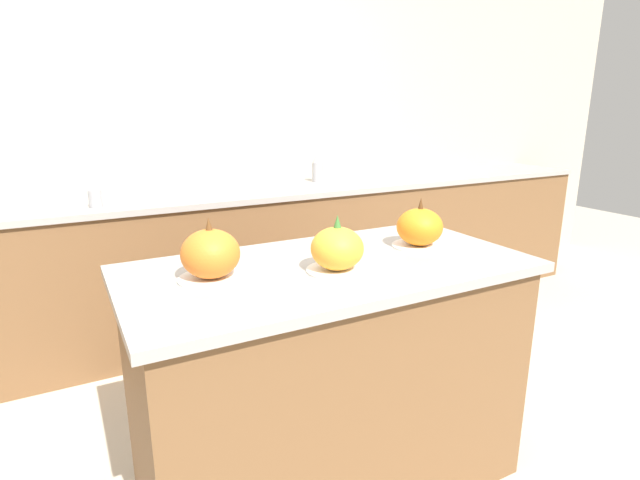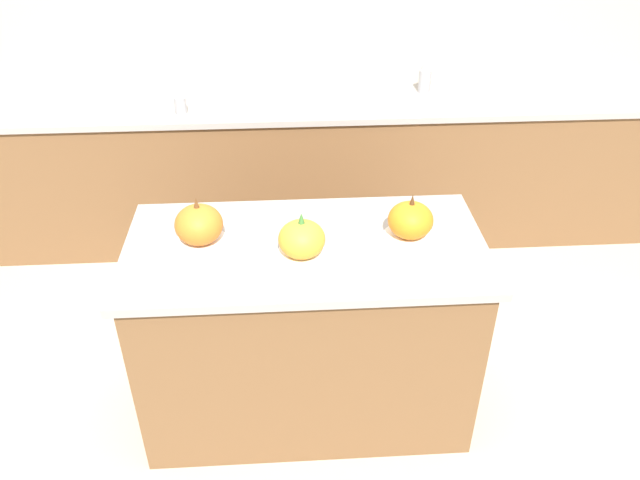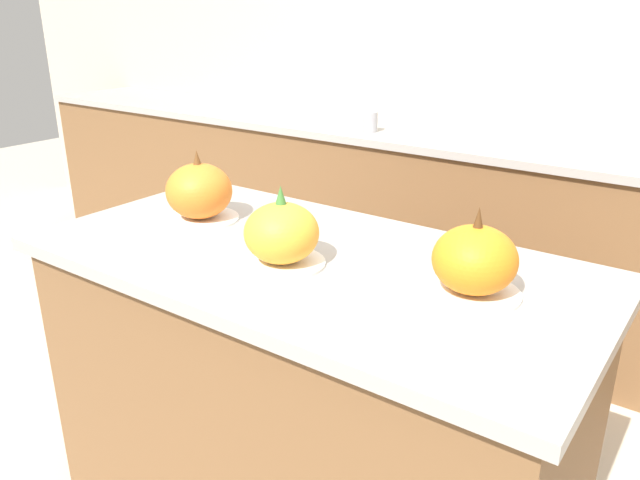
{
  "view_description": "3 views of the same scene",
  "coord_description": "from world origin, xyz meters",
  "px_view_note": "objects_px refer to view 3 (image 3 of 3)",
  "views": [
    {
      "loc": [
        -0.83,
        -1.49,
        1.47
      ],
      "look_at": [
        -0.01,
        0.05,
        1.0
      ],
      "focal_mm": 28.0,
      "sensor_mm": 36.0,
      "label": 1
    },
    {
      "loc": [
        -0.07,
        -2.08,
        2.31
      ],
      "look_at": [
        0.06,
        -0.02,
        0.95
      ],
      "focal_mm": 35.0,
      "sensor_mm": 36.0,
      "label": 2
    },
    {
      "loc": [
        0.88,
        -1.17,
        1.51
      ],
      "look_at": [
        0.03,
        0.02,
        0.96
      ],
      "focal_mm": 35.0,
      "sensor_mm": 36.0,
      "label": 3
    }
  ],
  "objects_px": {
    "bottle_short": "(371,118)",
    "pumpkin_cake_right": "(474,262)",
    "pumpkin_cake_left": "(199,193)",
    "pumpkin_cake_center": "(282,235)"
  },
  "relations": [
    {
      "from": "bottle_short",
      "to": "pumpkin_cake_right",
      "type": "bearing_deg",
      "value": -51.31
    },
    {
      "from": "pumpkin_cake_right",
      "to": "pumpkin_cake_left",
      "type": "bearing_deg",
      "value": 179.29
    },
    {
      "from": "pumpkin_cake_left",
      "to": "bottle_short",
      "type": "xyz_separation_m",
      "value": [
        -0.24,
        1.35,
        0.0
      ]
    },
    {
      "from": "pumpkin_cake_right",
      "to": "pumpkin_cake_center",
      "type": "bearing_deg",
      "value": -166.04
    },
    {
      "from": "pumpkin_cake_left",
      "to": "bottle_short",
      "type": "bearing_deg",
      "value": 100.09
    },
    {
      "from": "pumpkin_cake_left",
      "to": "bottle_short",
      "type": "distance_m",
      "value": 1.37
    },
    {
      "from": "bottle_short",
      "to": "pumpkin_cake_center",
      "type": "bearing_deg",
      "value": -66.31
    },
    {
      "from": "pumpkin_cake_left",
      "to": "pumpkin_cake_right",
      "type": "xyz_separation_m",
      "value": [
        0.85,
        -0.01,
        -0.01
      ]
    },
    {
      "from": "pumpkin_cake_center",
      "to": "bottle_short",
      "type": "relative_size",
      "value": 1.58
    },
    {
      "from": "pumpkin_cake_center",
      "to": "bottle_short",
      "type": "height_order",
      "value": "pumpkin_cake_center"
    }
  ]
}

